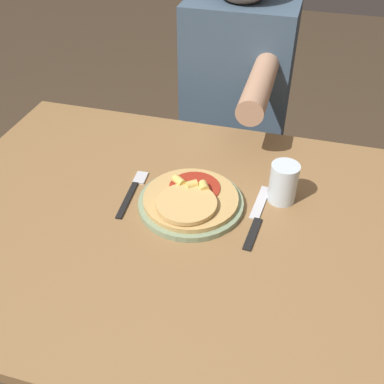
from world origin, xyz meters
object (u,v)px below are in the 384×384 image
at_px(drinking_glass, 283,183).
at_px(person_diner, 236,100).
at_px(fork, 133,190).
at_px(dining_table, 184,256).
at_px(knife, 256,218).
at_px(plate, 192,203).
at_px(pizza, 191,199).

distance_m(drinking_glass, person_diner, 0.57).
bearing_deg(fork, drinking_glass, 10.74).
relative_size(dining_table, knife, 5.32).
height_order(dining_table, knife, knife).
distance_m(plate, pizza, 0.02).
relative_size(knife, person_diner, 0.19).
height_order(pizza, person_diner, person_diner).
bearing_deg(knife, drinking_glass, 62.00).
relative_size(plate, pizza, 1.11).
bearing_deg(dining_table, drinking_glass, 34.46).
distance_m(plate, fork, 0.15).
xyz_separation_m(knife, person_diner, (-0.16, 0.61, -0.04)).
xyz_separation_m(dining_table, knife, (0.15, 0.05, 0.11)).
distance_m(fork, person_diner, 0.61).
bearing_deg(plate, person_diner, 91.23).
distance_m(pizza, drinking_glass, 0.21).
bearing_deg(pizza, fork, 173.38).
distance_m(fork, drinking_glass, 0.35).
bearing_deg(fork, plate, -4.79).
relative_size(drinking_glass, person_diner, 0.08).
height_order(pizza, drinking_glass, drinking_glass).
height_order(plate, fork, plate).
bearing_deg(plate, knife, -1.95).
bearing_deg(pizza, drinking_glass, 23.02).
distance_m(pizza, person_diner, 0.62).
relative_size(plate, knife, 1.09).
height_order(plate, knife, plate).
height_order(knife, person_diner, person_diner).
relative_size(knife, drinking_glass, 2.31).
xyz_separation_m(plate, pizza, (-0.00, -0.00, 0.02)).
xyz_separation_m(plate, fork, (-0.15, 0.01, -0.00)).
bearing_deg(knife, plate, 178.05).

